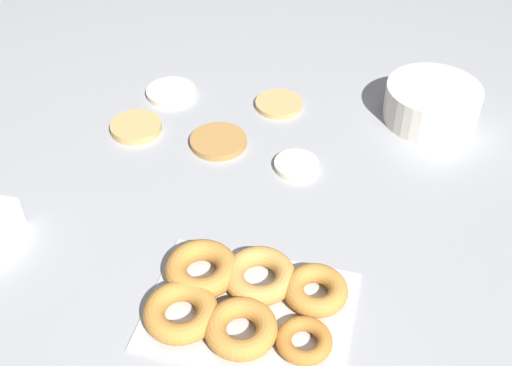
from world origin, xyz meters
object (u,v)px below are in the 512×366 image
at_px(pancake_0, 171,92).
at_px(pancake_4, 218,141).
at_px(pancake_1, 296,165).
at_px(pancake_3, 279,104).
at_px(batter_bowl, 432,103).
at_px(pancake_2, 136,127).
at_px(donut_tray, 241,298).

bearing_deg(pancake_0, pancake_4, -43.18).
bearing_deg(pancake_1, pancake_3, 112.23).
xyz_separation_m(pancake_0, pancake_3, (0.23, 0.01, -0.00)).
xyz_separation_m(pancake_4, batter_bowl, (0.39, 0.19, 0.03)).
height_order(pancake_3, batter_bowl, batter_bowl).
bearing_deg(batter_bowl, pancake_0, -174.90).
distance_m(pancake_2, pancake_3, 0.30).
xyz_separation_m(pancake_1, batter_bowl, (0.23, 0.22, 0.03)).
height_order(pancake_4, batter_bowl, batter_bowl).
relative_size(pancake_2, donut_tray, 0.34).
bearing_deg(pancake_3, pancake_4, -119.09).
xyz_separation_m(pancake_4, donut_tray, (0.15, -0.37, 0.01)).
distance_m(pancake_4, donut_tray, 0.40).
distance_m(pancake_1, pancake_4, 0.16).
bearing_deg(pancake_3, pancake_1, -67.77).
bearing_deg(pancake_3, batter_bowl, 6.24).
distance_m(pancake_0, pancake_2, 0.14).
distance_m(pancake_0, batter_bowl, 0.54).
height_order(pancake_0, batter_bowl, batter_bowl).
height_order(pancake_3, donut_tray, donut_tray).
bearing_deg(pancake_2, pancake_4, -0.69).
height_order(pancake_2, batter_bowl, batter_bowl).
height_order(pancake_4, donut_tray, donut_tray).
bearing_deg(pancake_2, pancake_3, 30.44).
bearing_deg(pancake_1, donut_tray, -92.59).
bearing_deg(pancake_2, batter_bowl, 18.13).
relative_size(pancake_1, pancake_2, 0.82).
distance_m(pancake_4, batter_bowl, 0.44).
distance_m(pancake_1, batter_bowl, 0.32).
relative_size(pancake_0, batter_bowl, 0.56).
height_order(pancake_3, pancake_4, pancake_4).
relative_size(pancake_1, pancake_4, 0.75).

